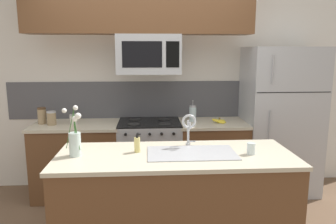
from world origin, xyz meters
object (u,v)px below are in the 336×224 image
at_px(french_press, 193,113).
at_px(drinking_glass, 251,149).
at_px(storage_jar_medium, 52,118).
at_px(stove_range, 150,158).
at_px(dish_soap_bottle, 137,144).
at_px(microwave, 149,54).
at_px(storage_jar_tall, 42,116).
at_px(flower_vase, 75,142).
at_px(storage_jar_short, 74,119).
at_px(banana_bunch, 219,121).
at_px(refrigerator, 279,120).
at_px(sink_faucet, 189,126).

bearing_deg(french_press, drinking_glass, -77.12).
bearing_deg(storage_jar_medium, french_press, 3.26).
bearing_deg(stove_range, dish_soap_bottle, -95.58).
height_order(microwave, drinking_glass, microwave).
height_order(storage_jar_tall, flower_vase, flower_vase).
distance_m(microwave, french_press, 0.91).
xyz_separation_m(storage_jar_short, banana_bunch, (1.77, -0.05, -0.04)).
bearing_deg(dish_soap_bottle, storage_jar_medium, 132.59).
height_order(microwave, storage_jar_medium, microwave).
xyz_separation_m(storage_jar_medium, drinking_glass, (2.02, -1.27, -0.03)).
relative_size(storage_jar_tall, storage_jar_medium, 1.21).
height_order(storage_jar_medium, flower_vase, flower_vase).
relative_size(refrigerator, storage_jar_tall, 9.18).
distance_m(french_press, dish_soap_bottle, 1.40).
bearing_deg(storage_jar_tall, banana_bunch, -2.46).
bearing_deg(microwave, french_press, 8.48).
height_order(microwave, sink_faucet, microwave).
bearing_deg(microwave, dish_soap_bottle, -95.68).
bearing_deg(flower_vase, refrigerator, 29.30).
xyz_separation_m(microwave, flower_vase, (-0.63, -1.24, -0.71)).
relative_size(stove_range, storage_jar_medium, 5.67).
height_order(stove_range, dish_soap_bottle, dish_soap_bottle).
bearing_deg(flower_vase, storage_jar_short, 102.82).
bearing_deg(french_press, stove_range, -173.69).
bearing_deg(sink_faucet, dish_soap_bottle, -163.33).
height_order(banana_bunch, sink_faucet, sink_faucet).
distance_m(refrigerator, storage_jar_short, 2.56).
bearing_deg(dish_soap_bottle, microwave, 84.32).
xyz_separation_m(sink_faucet, drinking_glass, (0.50, -0.27, -0.15)).
bearing_deg(banana_bunch, storage_jar_medium, 179.36).
xyz_separation_m(storage_jar_medium, sink_faucet, (1.52, -1.00, 0.12)).
bearing_deg(storage_jar_short, dish_soap_bottle, -55.78).
bearing_deg(dish_soap_bottle, french_press, 62.01).
relative_size(storage_jar_medium, sink_faucet, 0.54).
bearing_deg(storage_jar_short, flower_vase, -77.18).
bearing_deg(storage_jar_medium, sink_faucet, -33.38).
bearing_deg(sink_faucet, flower_vase, -167.53).
xyz_separation_m(storage_jar_short, drinking_glass, (1.77, -1.30, -0.01)).
bearing_deg(storage_jar_short, sink_faucet, -39.17).
distance_m(storage_jar_short, banana_bunch, 1.77).
distance_m(dish_soap_bottle, drinking_glass, 0.98).
bearing_deg(french_press, flower_vase, -131.69).
relative_size(storage_jar_short, sink_faucet, 0.38).
distance_m(storage_jar_short, french_press, 1.46).
distance_m(stove_range, storage_jar_medium, 1.28).
bearing_deg(banana_bunch, flower_vase, -141.19).
relative_size(storage_jar_tall, sink_faucet, 0.65).
bearing_deg(microwave, banana_bunch, -2.60).
bearing_deg(drinking_glass, sink_faucet, 151.98).
height_order(stove_range, storage_jar_short, storage_jar_short).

